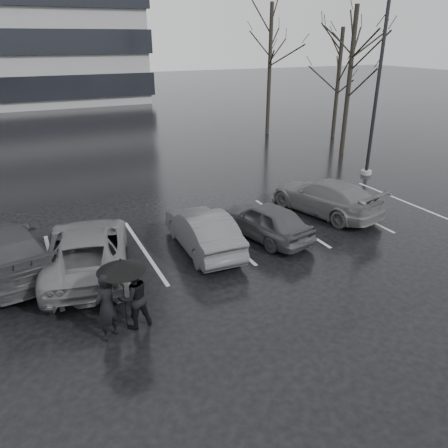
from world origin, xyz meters
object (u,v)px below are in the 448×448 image
tree_ne (338,84)px  pedestrian_right (134,297)px  car_west_b (88,250)px  pedestrian_left (106,307)px  car_west_a (203,230)px  lamp_post (378,85)px  car_main (265,220)px  car_west_c (7,250)px  car_east (325,197)px  tree_east (349,83)px  tree_north (269,71)px

tree_ne → pedestrian_right: bearing=-139.4°
car_west_b → pedestrian_left: size_ratio=3.03×
car_west_b → pedestrian_right: pedestrian_right is taller
car_west_a → lamp_post: size_ratio=0.42×
car_main → pedestrian_right: size_ratio=2.31×
tree_ne → car_west_c: bearing=-151.5°
car_west_b → car_east: (9.14, 0.84, -0.02)m
lamp_post → tree_ne: lamp_post is taller
pedestrian_right → car_west_c: bearing=-66.2°
car_west_a → car_east: 5.63m
car_west_a → car_east: bearing=-168.6°
car_west_c → tree_ne: tree_ne is taller
pedestrian_right → lamp_post: lamp_post is taller
lamp_post → tree_east: bearing=67.1°
tree_ne → car_west_b: bearing=-146.7°
car_west_a → car_east: (5.55, 0.94, 0.01)m
car_west_b → tree_ne: size_ratio=0.71×
tree_ne → tree_east: bearing=-122.0°
car_main → car_west_b: 5.88m
car_west_c → lamp_post: lamp_post is taller
car_west_c → tree_east: (18.13, 7.20, 3.30)m
car_east → tree_ne: tree_ne is taller
car_west_c → tree_ne: size_ratio=0.69×
car_west_c → car_main: bearing=161.0°
car_west_c → car_east: size_ratio=1.04×
car_east → car_west_b: bearing=-8.6°
car_west_c → lamp_post: (16.46, 3.23, 3.61)m
car_west_c → tree_north: bearing=-151.4°
pedestrian_left → pedestrian_right: pedestrian_left is taller
car_west_b → tree_east: tree_east is taller
car_main → car_west_a: size_ratio=0.92×
pedestrian_left → car_main: bearing=172.9°
tree_east → car_east: bearing=-133.2°
car_east → tree_east: tree_east is taller
tree_north → car_west_a: bearing=-126.8°
car_west_b → car_east: 9.18m
car_main → car_west_c: size_ratio=0.76×
car_west_c → tree_east: bearing=-169.4°
car_east → tree_east: size_ratio=0.58×
tree_east → tree_ne: bearing=58.0°
lamp_post → tree_east: 4.32m
car_west_c → pedestrian_left: bearing=103.7°
car_west_a → lamp_post: bearing=-156.4°
pedestrian_left → tree_ne: (18.64, 15.55, 2.68)m
car_west_c → tree_ne: (20.63, 11.20, 2.80)m
car_west_c → car_west_a: bearing=158.6°
car_east → pedestrian_right: pedestrian_right is taller
car_west_a → tree_ne: size_ratio=0.57×
car_west_a → car_west_b: car_west_b is taller
tree_ne → car_main: bearing=-135.7°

